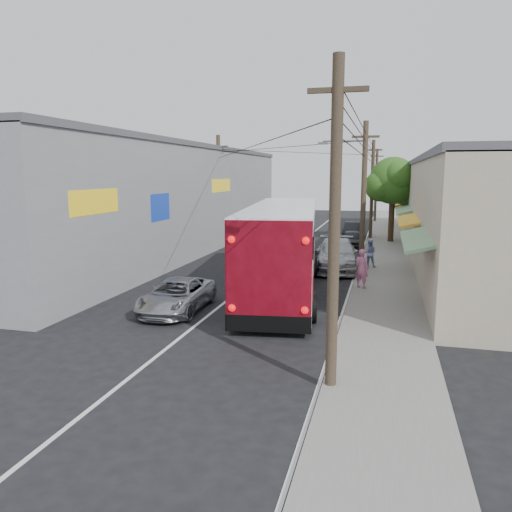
{
  "coord_description": "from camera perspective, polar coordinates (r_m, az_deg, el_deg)",
  "views": [
    {
      "loc": [
        6.37,
        -13.88,
        5.32
      ],
      "look_at": [
        0.97,
        6.83,
        1.78
      ],
      "focal_mm": 35.0,
      "sensor_mm": 36.0,
      "label": 1
    }
  ],
  "objects": [
    {
      "name": "utility_poles",
      "position": [
        34.38,
        9.26,
        7.28
      ],
      "size": [
        11.8,
        45.28,
        8.0
      ],
      "color": "#473828",
      "rests_on": "ground"
    },
    {
      "name": "pedestrian_far",
      "position": [
        28.72,
        12.83,
        0.33
      ],
      "size": [
        0.82,
        0.66,
        1.59
      ],
      "primitive_type": "imported",
      "rotation": [
        0.0,
        0.0,
        3.22
      ],
      "color": "#91A0D3",
      "rests_on": "sidewalk"
    },
    {
      "name": "building_left",
      "position": [
        35.21,
        -10.45,
        6.52
      ],
      "size": [
        7.2,
        36.0,
        7.25
      ],
      "color": "gray",
      "rests_on": "ground"
    },
    {
      "name": "coach_bus",
      "position": [
        22.69,
        3.1,
        1.05
      ],
      "size": [
        4.6,
        13.87,
        3.93
      ],
      "rotation": [
        0.0,
        0.0,
        0.13
      ],
      "color": "white",
      "rests_on": "ground"
    },
    {
      "name": "parked_suv",
      "position": [
        28.22,
        9.2,
        0.13
      ],
      "size": [
        2.93,
        5.98,
        1.67
      ],
      "primitive_type": "imported",
      "rotation": [
        0.0,
        0.0,
        0.1
      ],
      "color": "#A8A9B0",
      "rests_on": "ground"
    },
    {
      "name": "pedestrian_near",
      "position": [
        23.39,
        11.99,
        -1.4
      ],
      "size": [
        0.78,
        0.66,
        1.81
      ],
      "primitive_type": "imported",
      "rotation": [
        0.0,
        0.0,
        2.72
      ],
      "color": "pink",
      "rests_on": "sidewalk"
    },
    {
      "name": "building_right",
      "position": [
        36.24,
        22.0,
        5.28
      ],
      "size": [
        7.09,
        40.0,
        6.25
      ],
      "color": "#B7A691",
      "rests_on": "ground"
    },
    {
      "name": "street_tree",
      "position": [
        39.9,
        15.49,
        8.12
      ],
      "size": [
        4.4,
        4.0,
        6.6
      ],
      "color": "#3F2B19",
      "rests_on": "ground"
    },
    {
      "name": "parked_car_mid",
      "position": [
        36.77,
        10.96,
        1.9
      ],
      "size": [
        1.81,
        3.86,
        1.28
      ],
      "primitive_type": "imported",
      "rotation": [
        0.0,
        0.0,
        0.08
      ],
      "color": "#26262B",
      "rests_on": "ground"
    },
    {
      "name": "parked_car_far",
      "position": [
        42.27,
        11.05,
        2.89
      ],
      "size": [
        1.55,
        4.09,
        1.33
      ],
      "primitive_type": "imported",
      "rotation": [
        0.0,
        0.0,
        -0.03
      ],
      "color": "black",
      "rests_on": "ground"
    },
    {
      "name": "jeepney",
      "position": [
        19.76,
        -9.03,
        -4.48
      ],
      "size": [
        2.19,
        4.53,
        1.24
      ],
      "primitive_type": "imported",
      "rotation": [
        0.0,
        0.0,
        0.03
      ],
      "color": "#ADADB4",
      "rests_on": "ground"
    },
    {
      "name": "ground",
      "position": [
        16.17,
        -9.62,
        -9.95
      ],
      "size": [
        120.0,
        120.0,
        0.0
      ],
      "primitive_type": "plane",
      "color": "black",
      "rests_on": "ground"
    },
    {
      "name": "sidewalk",
      "position": [
        34.29,
        14.65,
        0.26
      ],
      "size": [
        3.0,
        80.0,
        0.12
      ],
      "primitive_type": "cube",
      "color": "slate",
      "rests_on": "ground"
    }
  ]
}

